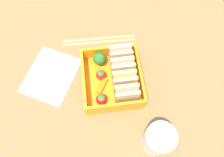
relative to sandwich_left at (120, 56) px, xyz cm
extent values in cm
cube|color=olive|center=(5.07, -2.75, -5.39)|extent=(120.00, 120.00, 2.00)
cube|color=orange|center=(5.07, -2.75, -3.79)|extent=(15.33, 14.04, 1.20)
cube|color=orange|center=(5.07, 3.97, -1.13)|extent=(15.33, 0.60, 4.12)
cube|color=orange|center=(5.07, -9.48, -1.13)|extent=(15.33, 0.60, 4.12)
cube|color=orange|center=(-2.29, -2.75, -1.13)|extent=(0.60, 12.84, 4.12)
cube|color=orange|center=(12.43, -2.75, -1.13)|extent=(0.60, 12.84, 4.12)
cube|color=#E3B588|center=(-0.88, 0.00, 0.00)|extent=(0.88, 5.51, 6.38)
cube|color=#D87259|center=(0.00, 0.00, 0.00)|extent=(0.88, 5.07, 5.87)
cube|color=#E3B588|center=(0.88, 0.00, 0.00)|extent=(0.88, 5.51, 6.38)
cube|color=#D9BD83|center=(2.50, 0.00, 0.00)|extent=(0.88, 5.51, 6.38)
cube|color=#D87259|center=(3.38, 0.00, 0.00)|extent=(0.88, 5.07, 5.87)
cube|color=#D9BD83|center=(4.26, 0.00, 0.00)|extent=(0.88, 5.51, 6.38)
cube|color=#D4B787|center=(5.88, 0.00, 0.00)|extent=(0.88, 5.51, 6.38)
cube|color=orange|center=(6.76, 0.00, 0.00)|extent=(0.88, 5.07, 5.87)
cube|color=#D4B787|center=(7.64, 0.00, 0.00)|extent=(0.88, 5.51, 6.38)
cube|color=tan|center=(9.26, 0.00, 0.00)|extent=(0.88, 5.51, 6.38)
cube|color=#D87259|center=(10.14, 0.00, 0.00)|extent=(0.88, 5.07, 5.87)
cube|color=tan|center=(11.02, 0.00, 0.00)|extent=(0.88, 5.51, 6.38)
cylinder|color=#80CC70|center=(-0.20, -5.26, -2.46)|extent=(1.07, 1.07, 1.46)
sphere|color=#2E712B|center=(-0.20, -5.26, -0.58)|extent=(3.27, 3.27, 3.27)
sphere|color=red|center=(3.66, -5.34, -1.92)|extent=(2.53, 2.53, 2.53)
cone|color=#37813C|center=(3.66, -5.34, -0.35)|extent=(1.52, 1.52, 0.60)
cylinder|color=orange|center=(6.39, -5.37, -2.56)|extent=(4.13, 3.18, 1.26)
sphere|color=red|center=(9.99, -5.88, -1.87)|extent=(2.63, 2.63, 2.63)
cone|color=#3E903A|center=(9.99, -5.88, -0.26)|extent=(1.58, 1.58, 0.60)
cylinder|color=tan|center=(-8.60, -4.77, -4.04)|extent=(1.18, 20.22, 0.70)
cylinder|color=tan|center=(-7.39, -4.80, -4.04)|extent=(1.18, 20.22, 0.70)
cylinder|color=silver|center=(20.81, 5.09, -0.28)|extent=(6.27, 6.27, 8.22)
cube|color=silver|center=(1.09, -18.21, -4.19)|extent=(17.86, 16.90, 0.40)
camera|label=1|loc=(25.94, -5.38, 47.26)|focal=35.00mm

